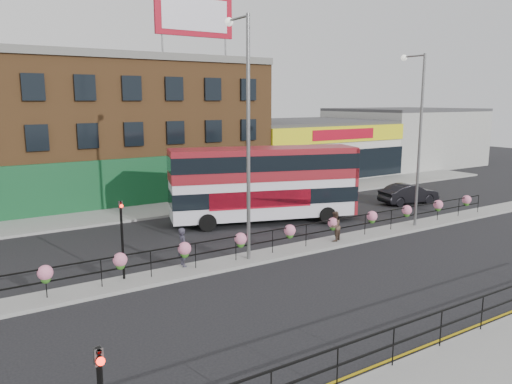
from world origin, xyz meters
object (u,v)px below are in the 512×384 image
pedestrian_b (335,226)px  pedestrian_a (183,247)px  double_decker_bus (264,177)px  lamp_column_west (245,118)px  lamp_column_east (417,125)px  car (409,194)px

pedestrian_b → pedestrian_a: bearing=-29.9°
double_decker_bus → lamp_column_west: size_ratio=1.06×
pedestrian_a → pedestrian_b: size_ratio=1.11×
pedestrian_b → lamp_column_east: size_ratio=0.16×
pedestrian_a → lamp_column_west: 6.23m
pedestrian_a → lamp_column_east: (14.21, -0.39, 4.84)m
pedestrian_a → pedestrian_b: (8.14, -0.59, -0.08)m
pedestrian_a → lamp_column_east: bearing=-84.8°
lamp_column_west → lamp_column_east: 11.31m
double_decker_bus → lamp_column_east: lamp_column_east is taller
double_decker_bus → pedestrian_a: 9.39m
double_decker_bus → car: (11.60, -1.00, -2.05)m
pedestrian_a → lamp_column_east: lamp_column_east is taller
pedestrian_a → lamp_column_west: lamp_column_west is taller
lamp_column_west → pedestrian_a: bearing=172.1°
car → lamp_column_west: lamp_column_west is taller
car → lamp_column_west: size_ratio=0.42×
double_decker_bus → pedestrian_a: bearing=-146.1°
pedestrian_b → lamp_column_west: size_ratio=0.14×
double_decker_bus → pedestrian_a: double_decker_bus is taller
double_decker_bus → lamp_column_west: bearing=-130.5°
lamp_column_west → lamp_column_east: size_ratio=1.11×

